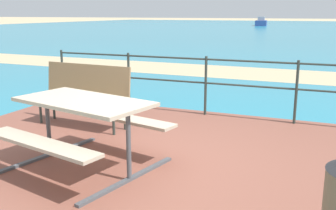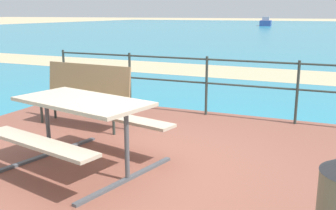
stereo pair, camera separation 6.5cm
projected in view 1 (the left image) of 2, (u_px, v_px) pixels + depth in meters
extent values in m
plane|color=tan|center=(146.00, 166.00, 4.66)|extent=(240.00, 240.00, 0.00)
cube|color=brown|center=(146.00, 164.00, 4.65)|extent=(6.40, 5.20, 0.06)
cube|color=teal|center=(313.00, 30.00, 40.64)|extent=(90.00, 90.00, 0.01)
cube|color=tan|center=(259.00, 74.00, 11.63)|extent=(54.05, 3.89, 0.01)
cube|color=#BCAD93|center=(83.00, 102.00, 4.31)|extent=(1.66, 1.10, 0.04)
cube|color=#BCAD93|center=(40.00, 143.00, 3.91)|extent=(1.55, 0.60, 0.04)
cube|color=#BCAD93|center=(121.00, 118.00, 4.85)|extent=(1.55, 0.60, 0.04)
cylinder|color=#4C5156|center=(48.00, 126.00, 4.76)|extent=(0.06, 0.06, 0.77)
cube|color=#4C5156|center=(50.00, 154.00, 4.84)|extent=(0.38, 1.43, 0.03)
cylinder|color=#4C5156|center=(129.00, 146.00, 4.03)|extent=(0.06, 0.06, 0.77)
cube|color=#4C5156|center=(129.00, 179.00, 4.12)|extent=(0.38, 1.43, 0.03)
cube|color=#8C704C|center=(81.00, 98.00, 5.99)|extent=(1.58, 0.51, 0.04)
cube|color=#8C704C|center=(87.00, 80.00, 6.09)|extent=(1.55, 0.20, 0.48)
cylinder|color=#2D3833|center=(40.00, 109.00, 6.22)|extent=(0.04, 0.04, 0.45)
cylinder|color=#2D3833|center=(54.00, 105.00, 6.48)|extent=(0.04, 0.04, 0.45)
cylinder|color=#2D3833|center=(114.00, 120.00, 5.61)|extent=(0.04, 0.04, 0.45)
cylinder|color=#2D3833|center=(125.00, 115.00, 5.87)|extent=(0.04, 0.04, 0.45)
cylinder|color=#2D3833|center=(63.00, 75.00, 7.76)|extent=(0.04, 0.04, 1.01)
cylinder|color=#2D3833|center=(129.00, 80.00, 7.22)|extent=(0.04, 0.04, 1.01)
cylinder|color=#2D3833|center=(206.00, 86.00, 6.67)|extent=(0.04, 0.04, 1.01)
cylinder|color=#2D3833|center=(296.00, 92.00, 6.12)|extent=(0.04, 0.04, 1.01)
cylinder|color=#2D3833|center=(206.00, 59.00, 6.56)|extent=(5.90, 0.03, 0.03)
cylinder|color=#2D3833|center=(206.00, 83.00, 6.66)|extent=(5.90, 0.03, 0.03)
cube|color=#2D478C|center=(261.00, 23.00, 53.39)|extent=(1.84, 3.87, 0.70)
cube|color=#A5A8AD|center=(261.00, 19.00, 52.99)|extent=(1.01, 1.21, 0.51)
cone|color=#2D478C|center=(262.00, 23.00, 55.37)|extent=(0.68, 0.57, 0.63)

